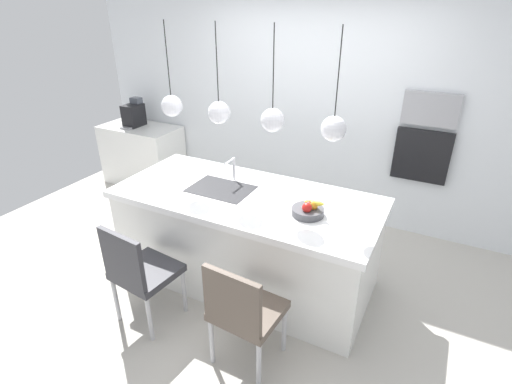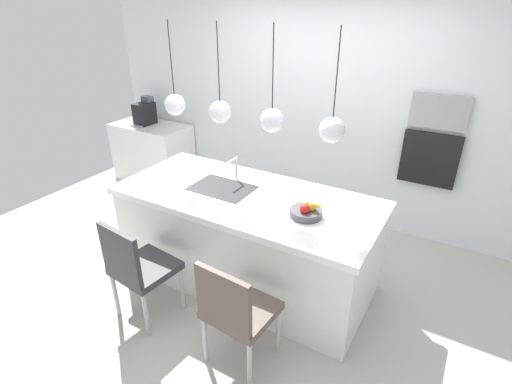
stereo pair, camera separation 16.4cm
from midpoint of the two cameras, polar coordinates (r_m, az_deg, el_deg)
floor at (r=3.91m, az=-2.56°, el=-12.28°), size 6.60×6.60×0.00m
back_wall at (r=4.70m, az=7.34°, el=12.10°), size 6.00×0.10×2.60m
kitchen_island at (r=3.65m, az=-2.71°, el=-6.72°), size 2.35×1.06×0.90m
sink_basin at (r=3.55m, az=-6.46°, el=0.38°), size 0.56×0.40×0.02m
faucet at (r=3.65m, az=-4.75°, el=3.76°), size 0.02×0.17×0.22m
fruit_bowl at (r=3.09m, az=6.18°, el=-2.57°), size 0.27×0.26×0.15m
side_counter at (r=5.92m, az=-16.93°, el=5.22°), size 1.10×0.60×0.84m
coffee_machine at (r=5.80m, az=-18.21°, el=10.68°), size 0.20×0.35×0.38m
microwave at (r=4.34m, az=23.16°, el=11.08°), size 0.54×0.08×0.34m
oven at (r=4.48m, az=22.04°, el=4.93°), size 0.56×0.08×0.56m
chair_near at (r=3.30m, az=-18.06°, el=-10.82°), size 0.50×0.49×0.92m
chair_middle at (r=2.83m, az=-3.64°, el=-16.83°), size 0.49×0.46×0.90m
pendant_light_left at (r=3.58m, az=-13.52°, el=12.14°), size 0.19×0.19×0.79m
pendant_light_center_left at (r=3.29m, az=-6.88°, el=11.46°), size 0.19×0.19×0.79m
pendant_light_center_right at (r=3.06m, az=0.86°, el=10.47°), size 0.19×0.19×0.79m
pendant_light_right at (r=2.88m, az=9.64°, el=9.12°), size 0.19×0.19×0.79m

